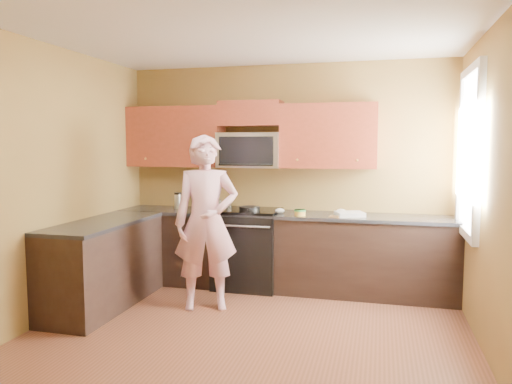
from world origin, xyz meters
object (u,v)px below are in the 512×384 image
(stove, at_px, (248,248))
(travel_mug, at_px, (178,208))
(woman, at_px, (206,222))
(microwave, at_px, (250,167))
(frying_pan, at_px, (250,211))
(butter_tub, at_px, (300,216))

(stove, xyz_separation_m, travel_mug, (-0.95, 0.11, 0.45))
(woman, distance_m, travel_mug, 1.21)
(stove, relative_size, microwave, 1.25)
(stove, height_order, frying_pan, frying_pan)
(butter_tub, xyz_separation_m, travel_mug, (-1.62, 0.28, 0.00))
(frying_pan, bearing_deg, woman, -123.32)
(butter_tub, bearing_deg, travel_mug, 170.05)
(butter_tub, bearing_deg, stove, 165.55)
(microwave, height_order, frying_pan, microwave)
(travel_mug, bearing_deg, woman, -52.50)
(microwave, distance_m, woman, 1.13)
(microwave, relative_size, woman, 0.42)
(woman, bearing_deg, travel_mug, 107.29)
(microwave, height_order, butter_tub, microwave)
(stove, distance_m, microwave, 0.98)
(frying_pan, bearing_deg, travel_mug, 154.26)
(frying_pan, relative_size, travel_mug, 2.16)
(stove, xyz_separation_m, woman, (-0.22, -0.85, 0.44))
(stove, xyz_separation_m, butter_tub, (0.66, -0.17, 0.45))
(butter_tub, height_order, travel_mug, travel_mug)
(woman, height_order, butter_tub, woman)
(stove, height_order, butter_tub, butter_tub)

